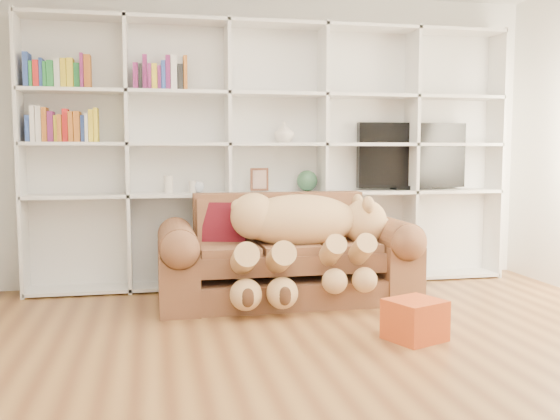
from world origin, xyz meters
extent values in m
plane|color=brown|center=(0.00, 0.00, 0.00)|extent=(5.00, 5.00, 0.00)
cube|color=white|center=(0.00, 2.50, 1.35)|extent=(5.00, 0.02, 2.70)
cube|color=white|center=(0.00, 2.46, 1.20)|extent=(4.40, 0.03, 2.40)
cube|color=white|center=(-2.20, 2.30, 1.20)|extent=(0.03, 0.35, 2.40)
cube|color=white|center=(-1.32, 2.30, 1.20)|extent=(0.03, 0.35, 2.40)
cube|color=white|center=(-0.44, 2.30, 1.20)|extent=(0.03, 0.35, 2.40)
cube|color=white|center=(0.44, 2.30, 1.20)|extent=(0.03, 0.35, 2.40)
cube|color=white|center=(1.32, 2.30, 1.20)|extent=(0.03, 0.35, 2.40)
cube|color=white|center=(2.20, 2.30, 1.20)|extent=(0.03, 0.35, 2.40)
cube|color=white|center=(0.00, 2.30, 0.03)|extent=(4.40, 0.35, 0.03)
cube|color=white|center=(0.00, 2.30, 0.85)|extent=(4.40, 0.35, 0.03)
cube|color=white|center=(0.00, 2.30, 1.30)|extent=(4.40, 0.35, 0.03)
cube|color=white|center=(0.00, 2.30, 1.75)|extent=(4.40, 0.35, 0.03)
cube|color=white|center=(0.00, 2.30, 2.37)|extent=(4.40, 0.35, 0.03)
cube|color=brown|center=(-0.04, 1.66, 0.10)|extent=(1.99, 0.81, 0.21)
cube|color=brown|center=(-0.04, 1.64, 0.42)|extent=(1.48, 0.66, 0.28)
cube|color=brown|center=(-0.04, 2.02, 0.62)|extent=(1.48, 0.19, 0.52)
cube|color=brown|center=(-0.93, 1.66, 0.26)|extent=(0.30, 0.90, 0.52)
cube|color=brown|center=(0.85, 1.66, 0.26)|extent=(0.30, 0.90, 0.52)
cylinder|color=brown|center=(-0.93, 1.66, 0.52)|extent=(0.30, 0.85, 0.30)
cylinder|color=brown|center=(0.85, 1.66, 0.52)|extent=(0.30, 0.85, 0.30)
ellipsoid|color=tan|center=(0.05, 1.61, 0.67)|extent=(0.99, 0.48, 0.43)
sphere|color=tan|center=(-0.32, 1.61, 0.72)|extent=(0.38, 0.38, 0.38)
sphere|color=tan|center=(0.62, 1.61, 0.65)|extent=(0.38, 0.38, 0.38)
sphere|color=#DAB08F|center=(0.76, 1.61, 0.60)|extent=(0.19, 0.19, 0.19)
sphere|color=#422717|center=(0.83, 1.61, 0.59)|extent=(0.06, 0.06, 0.06)
ellipsoid|color=tan|center=(0.60, 1.48, 0.80)|extent=(0.09, 0.15, 0.15)
ellipsoid|color=tan|center=(0.60, 1.74, 0.80)|extent=(0.09, 0.15, 0.15)
sphere|color=tan|center=(-0.44, 1.61, 0.79)|extent=(0.13, 0.13, 0.13)
cylinder|color=tan|center=(0.22, 1.29, 0.44)|extent=(0.16, 0.45, 0.33)
cylinder|color=tan|center=(0.46, 1.29, 0.44)|extent=(0.16, 0.45, 0.33)
cylinder|color=tan|center=(-0.46, 1.29, 0.41)|extent=(0.19, 0.53, 0.39)
cylinder|color=tan|center=(-0.18, 1.29, 0.41)|extent=(0.19, 0.53, 0.39)
sphere|color=tan|center=(0.22, 1.15, 0.26)|extent=(0.20, 0.20, 0.20)
sphere|color=tan|center=(0.46, 1.15, 0.26)|extent=(0.20, 0.20, 0.20)
sphere|color=tan|center=(-0.46, 1.15, 0.19)|extent=(0.24, 0.24, 0.24)
sphere|color=tan|center=(-0.18, 1.15, 0.19)|extent=(0.24, 0.24, 0.24)
cube|color=#5F1017|center=(-0.53, 1.84, 0.62)|extent=(0.40, 0.29, 0.38)
cube|color=#B84318|center=(0.56, 0.44, 0.13)|extent=(0.43, 0.41, 0.27)
cube|color=black|center=(1.35, 2.35, 1.20)|extent=(1.09, 0.08, 0.62)
cube|color=black|center=(1.35, 2.35, 0.89)|extent=(0.36, 0.18, 0.04)
cube|color=#532C1C|center=(-0.16, 2.30, 0.98)|extent=(0.17, 0.03, 0.21)
sphere|color=#2D593D|center=(0.29, 2.30, 0.96)|extent=(0.19, 0.19, 0.19)
cylinder|color=beige|center=(-0.97, 2.30, 0.94)|extent=(0.09, 0.09, 0.16)
cylinder|color=beige|center=(-0.76, 2.30, 0.92)|extent=(0.08, 0.08, 0.11)
sphere|color=silver|center=(-0.71, 2.30, 0.92)|extent=(0.10, 0.10, 0.10)
imported|color=beige|center=(0.08, 2.30, 1.41)|extent=(0.21, 0.21, 0.19)
camera|label=1|loc=(-1.12, -3.31, 1.25)|focal=40.00mm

